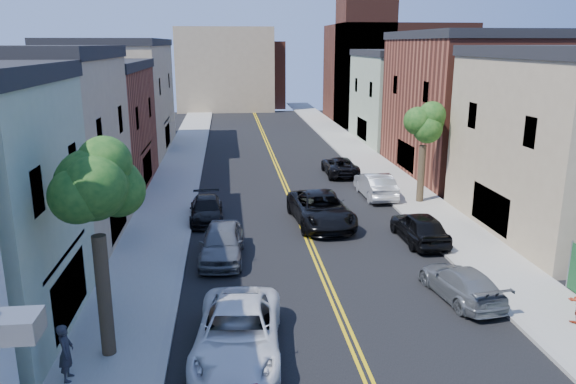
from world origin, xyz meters
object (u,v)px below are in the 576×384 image
object	(u,v)px
black_car_right	(420,227)
dark_car_right_far	(340,166)
white_pickup	(238,333)
silver_car_right	(375,185)
black_car_left	(206,209)
black_suv_lane	(321,209)
pedestrian_left	(66,352)
grey_car_right	(461,283)
grey_car_left	(222,242)

from	to	relation	value
black_car_right	dark_car_right_far	bearing A→B (deg)	-88.13
white_pickup	silver_car_right	world-z (taller)	silver_car_right
white_pickup	silver_car_right	distance (m)	20.32
black_car_left	silver_car_right	xyz separation A→B (m)	(10.76, 3.77, 0.16)
black_suv_lane	pedestrian_left	distance (m)	17.04
black_car_left	white_pickup	bearing A→B (deg)	-85.77
grey_car_right	pedestrian_left	xyz separation A→B (m)	(-13.75, -4.16, 0.38)
grey_car_left	black_suv_lane	bearing A→B (deg)	43.87
silver_car_right	dark_car_right_far	world-z (taller)	silver_car_right
dark_car_right_far	white_pickup	bearing A→B (deg)	71.94
dark_car_right_far	pedestrian_left	size ratio (longest dim) A/B	2.82
silver_car_right	black_suv_lane	xyz separation A→B (m)	(-4.45, -5.14, 0.06)
black_car_right	silver_car_right	bearing A→B (deg)	-92.07
white_pickup	grey_car_left	size ratio (longest dim) A/B	1.21
black_suv_lane	grey_car_right	bearing A→B (deg)	-72.40
white_pickup	grey_car_right	distance (m)	9.31
grey_car_right	black_car_right	size ratio (longest dim) A/B	0.97
grey_car_left	pedestrian_left	world-z (taller)	pedestrian_left
black_car_left	pedestrian_left	distance (m)	15.69
black_car_left	black_suv_lane	xyz separation A→B (m)	(6.30, -1.36, 0.22)
white_pickup	black_car_left	world-z (taller)	white_pickup
silver_car_right	black_suv_lane	world-z (taller)	black_suv_lane
grey_car_left	grey_car_right	world-z (taller)	grey_car_left
white_pickup	black_car_right	bearing A→B (deg)	50.91
silver_car_right	black_car_left	bearing A→B (deg)	18.34
black_car_left	silver_car_right	bearing A→B (deg)	17.73
black_car_right	pedestrian_left	distance (m)	17.77
grey_car_right	black_suv_lane	size ratio (longest dim) A/B	0.71
dark_car_right_far	black_car_left	bearing A→B (deg)	47.04
dark_car_right_far	pedestrian_left	bearing A→B (deg)	63.10
white_pickup	black_car_right	xyz separation A→B (m)	(9.30, 9.57, -0.03)
black_car_right	dark_car_right_far	distance (m)	14.99
grey_car_right	pedestrian_left	size ratio (longest dim) A/B	2.54
grey_car_left	silver_car_right	world-z (taller)	grey_car_left
grey_car_left	pedestrian_left	distance (m)	10.32
grey_car_left	dark_car_right_far	xyz separation A→B (m)	(8.82, 16.21, -0.13)
white_pickup	dark_car_right_far	distance (m)	25.89
pedestrian_left	grey_car_right	bearing A→B (deg)	-76.70
grey_car_left	black_car_right	size ratio (longest dim) A/B	1.05
grey_car_left	grey_car_right	distance (m)	10.63
white_pickup	silver_car_right	xyz separation A→B (m)	(9.30, 18.06, 0.00)
black_car_left	grey_car_right	size ratio (longest dim) A/B	1.00
silver_car_right	black_suv_lane	distance (m)	6.80
grey_car_left	black_car_right	distance (m)	9.93
grey_car_left	black_car_right	world-z (taller)	grey_car_left
grey_car_right	silver_car_right	xyz separation A→B (m)	(0.55, 14.89, 0.16)
grey_car_right	silver_car_right	world-z (taller)	silver_car_right
black_car_right	dark_car_right_far	world-z (taller)	black_car_right
grey_car_left	silver_car_right	xyz separation A→B (m)	(9.85, 9.74, -0.01)
black_car_left	black_car_right	distance (m)	11.75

